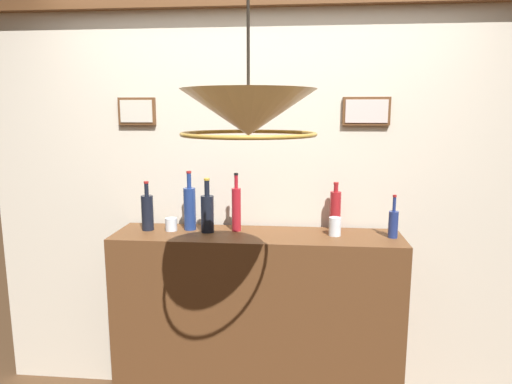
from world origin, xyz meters
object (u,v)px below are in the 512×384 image
Objects in this scene: glass_tumbler_highball at (171,224)px; liquor_bottle_tequila at (190,207)px; liquor_bottle_port at (393,223)px; liquor_bottle_sherry at (335,210)px; liquor_bottle_gin at (207,212)px; pendant_lamp at (248,114)px; glass_tumbler_rocks at (335,226)px; liquor_bottle_vodka at (147,212)px; liquor_bottle_whiskey at (236,208)px.

liquor_bottle_tequila is at bearing 18.63° from glass_tumbler_highball.
liquor_bottle_sherry reaches higher than liquor_bottle_port.
pendant_lamp reaches higher than liquor_bottle_gin.
liquor_bottle_port is 0.69× the size of liquor_bottle_tequila.
liquor_bottle_port is 2.31× the size of glass_tumbler_rocks.
liquor_bottle_tequila is 0.14m from glass_tumbler_highball.
liquor_bottle_whiskey is (0.52, 0.03, 0.02)m from liquor_bottle_vodka.
glass_tumbler_rocks is (0.56, -0.05, -0.08)m from liquor_bottle_whiskey.
pendant_lamp reaches higher than glass_tumbler_highball.
glass_tumbler_highball is 1.13m from pendant_lamp.
glass_tumbler_highball is (-0.10, -0.03, -0.09)m from liquor_bottle_tequila.
liquor_bottle_gin is at bearing 113.22° from pendant_lamp.
glass_tumbler_rocks is at bearing 177.81° from liquor_bottle_port.
liquor_bottle_gin is 0.72m from glass_tumbler_rocks.
liquor_bottle_whiskey reaches higher than liquor_bottle_port.
glass_tumbler_highball is at bearing -0.79° from liquor_bottle_vodka.
liquor_bottle_gin is 0.17m from liquor_bottle_whiskey.
glass_tumbler_highball is at bearing -161.37° from liquor_bottle_tequila.
liquor_bottle_whiskey reaches higher than glass_tumbler_rocks.
glass_tumbler_rocks is 0.94m from glass_tumbler_highball.
liquor_bottle_tequila is (-1.15, 0.06, 0.05)m from liquor_bottle_port.
liquor_bottle_vodka is at bearing 177.66° from liquor_bottle_gin.
liquor_bottle_whiskey is 3.27× the size of glass_tumbler_rocks.
pendant_lamp is (0.54, -0.76, 0.63)m from glass_tumbler_highball.
liquor_bottle_port is 0.85× the size of liquor_bottle_sherry.
liquor_bottle_tequila is at bearing 179.86° from liquor_bottle_whiskey.
liquor_bottle_sherry is 0.90× the size of liquor_bottle_gin.
liquor_bottle_tequila reaches higher than glass_tumbler_rocks.
liquor_bottle_tequila reaches higher than liquor_bottle_gin.
liquor_bottle_gin is 0.12m from liquor_bottle_tequila.
glass_tumbler_highball is at bearing 176.66° from liquor_bottle_gin.
liquor_bottle_vodka is at bearing -176.43° from liquor_bottle_whiskey.
glass_tumbler_rocks is (-0.31, 0.01, -0.03)m from liquor_bottle_port.
liquor_bottle_tequila is at bearing 176.41° from glass_tumbler_rocks.
liquor_bottle_port is at bearing -1.29° from liquor_bottle_vodka.
liquor_bottle_port is at bearing -2.19° from glass_tumbler_rocks.
liquor_bottle_vodka reaches higher than glass_tumbler_highball.
liquor_bottle_sherry is at bearing 6.83° from glass_tumbler_highball.
liquor_bottle_tequila is at bearing 176.79° from liquor_bottle_port.
pendant_lamp reaches higher than glass_tumbler_rocks.
glass_tumbler_highball is at bearing 178.93° from glass_tumbler_rocks.
liquor_bottle_vodka is at bearing 178.97° from glass_tumbler_rocks.
liquor_bottle_gin is 4.21× the size of glass_tumbler_highball.
glass_tumbler_rocks is 1.05m from pendant_lamp.
liquor_bottle_vodka reaches higher than liquor_bottle_sherry.
liquor_bottle_vodka is at bearing 179.21° from glass_tumbler_highball.
liquor_bottle_gin is at bearing -170.19° from liquor_bottle_sherry.
liquor_bottle_sherry is at bearing 5.33° from liquor_bottle_tequila.
liquor_bottle_vodka is at bearing 131.61° from pendant_lamp.
liquor_bottle_gin reaches higher than liquor_bottle_vodka.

